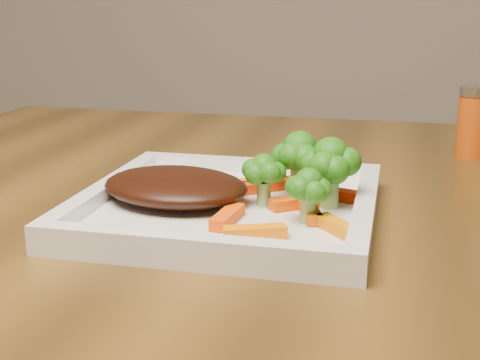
# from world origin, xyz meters

# --- Properties ---
(plate) EXTENTS (0.27, 0.27, 0.01)m
(plate) POSITION_xyz_m (-0.20, -0.10, 0.76)
(plate) COLOR white
(plate) RESTS_ON dining_table
(steak) EXTENTS (0.16, 0.14, 0.03)m
(steak) POSITION_xyz_m (-0.26, -0.10, 0.78)
(steak) COLOR black
(steak) RESTS_ON plate
(broccoli_0) EXTENTS (0.07, 0.07, 0.07)m
(broccoli_0) POSITION_xyz_m (-0.14, -0.06, 0.80)
(broccoli_0) COLOR #2F7213
(broccoli_0) RESTS_ON plate
(broccoli_1) EXTENTS (0.08, 0.08, 0.06)m
(broccoli_1) POSITION_xyz_m (-0.11, -0.08, 0.79)
(broccoli_1) COLOR #2A6C12
(broccoli_1) RESTS_ON plate
(broccoli_2) EXTENTS (0.05, 0.05, 0.06)m
(broccoli_2) POSITION_xyz_m (-0.12, -0.13, 0.79)
(broccoli_2) COLOR #125E0F
(broccoli_2) RESTS_ON plate
(broccoli_3) EXTENTS (0.06, 0.06, 0.06)m
(broccoli_3) POSITION_xyz_m (-0.17, -0.09, 0.79)
(broccoli_3) COLOR #216C12
(broccoli_3) RESTS_ON plate
(carrot_0) EXTENTS (0.05, 0.03, 0.01)m
(carrot_0) POSITION_xyz_m (-0.16, -0.18, 0.77)
(carrot_0) COLOR orange
(carrot_0) RESTS_ON plate
(carrot_1) EXTENTS (0.04, 0.05, 0.01)m
(carrot_1) POSITION_xyz_m (-0.10, -0.15, 0.77)
(carrot_1) COLOR orange
(carrot_1) RESTS_ON plate
(carrot_2) EXTENTS (0.02, 0.06, 0.01)m
(carrot_2) POSITION_xyz_m (-0.19, -0.15, 0.77)
(carrot_2) COLOR #FF4B04
(carrot_2) RESTS_ON plate
(carrot_3) EXTENTS (0.05, 0.03, 0.01)m
(carrot_3) POSITION_xyz_m (-0.10, -0.06, 0.77)
(carrot_3) COLOR #FC2804
(carrot_3) RESTS_ON plate
(carrot_4) EXTENTS (0.06, 0.05, 0.01)m
(carrot_4) POSITION_xyz_m (-0.18, -0.04, 0.77)
(carrot_4) COLOR #FF3304
(carrot_4) RESTS_ON plate
(carrot_5) EXTENTS (0.03, 0.05, 0.01)m
(carrot_5) POSITION_xyz_m (-0.12, -0.12, 0.77)
(carrot_5) COLOR #D85903
(carrot_5) RESTS_ON plate
(carrot_6) EXTENTS (0.05, 0.04, 0.01)m
(carrot_6) POSITION_xyz_m (-0.14, -0.09, 0.77)
(carrot_6) COLOR #E94C03
(carrot_6) RESTS_ON plate
(spice_shaker) EXTENTS (0.04, 0.04, 0.09)m
(spice_shaker) POSITION_xyz_m (0.04, 0.21, 0.80)
(spice_shaker) COLOR #BA420A
(spice_shaker) RESTS_ON dining_table
(carrot_7) EXTENTS (0.05, 0.05, 0.01)m
(carrot_7) POSITION_xyz_m (-0.19, -0.04, 0.77)
(carrot_7) COLOR orange
(carrot_7) RESTS_ON plate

